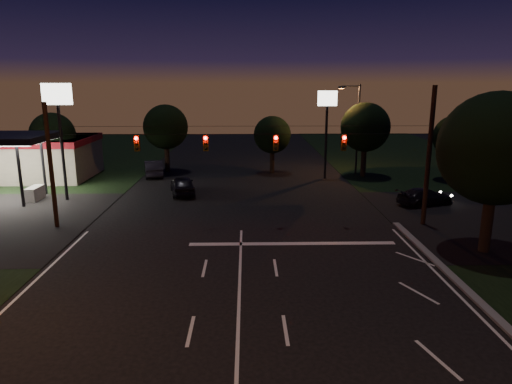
{
  "coord_description": "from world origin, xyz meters",
  "views": [
    {
      "loc": [
        0.35,
        -13.58,
        9.14
      ],
      "look_at": [
        0.89,
        11.97,
        3.0
      ],
      "focal_mm": 32.0,
      "sensor_mm": 36.0,
      "label": 1
    }
  ],
  "objects_px": {
    "utility_pole_right": "(423,224)",
    "car_oncoming_a": "(183,185)",
    "tree_right_near": "(495,150)",
    "car_oncoming_b": "(153,168)",
    "car_cross": "(425,197)"
  },
  "relations": [
    {
      "from": "car_oncoming_a",
      "to": "car_oncoming_b",
      "type": "height_order",
      "value": "car_oncoming_a"
    },
    {
      "from": "utility_pole_right",
      "to": "tree_right_near",
      "type": "distance_m",
      "value": 7.61
    },
    {
      "from": "car_oncoming_a",
      "to": "car_cross",
      "type": "relative_size",
      "value": 1.03
    },
    {
      "from": "utility_pole_right",
      "to": "car_cross",
      "type": "distance_m",
      "value": 5.37
    },
    {
      "from": "tree_right_near",
      "to": "car_oncoming_b",
      "type": "bearing_deg",
      "value": 136.46
    },
    {
      "from": "tree_right_near",
      "to": "car_cross",
      "type": "relative_size",
      "value": 1.96
    },
    {
      "from": "car_oncoming_b",
      "to": "utility_pole_right",
      "type": "bearing_deg",
      "value": 127.42
    },
    {
      "from": "tree_right_near",
      "to": "car_cross",
      "type": "distance_m",
      "value": 11.0
    },
    {
      "from": "car_oncoming_a",
      "to": "car_cross",
      "type": "xyz_separation_m",
      "value": [
        19.02,
        -3.84,
        -0.14
      ]
    },
    {
      "from": "car_oncoming_a",
      "to": "car_cross",
      "type": "distance_m",
      "value": 19.41
    },
    {
      "from": "car_oncoming_a",
      "to": "utility_pole_right",
      "type": "bearing_deg",
      "value": 140.2
    },
    {
      "from": "car_oncoming_a",
      "to": "car_oncoming_b",
      "type": "relative_size",
      "value": 0.97
    },
    {
      "from": "utility_pole_right",
      "to": "car_oncoming_a",
      "type": "height_order",
      "value": "utility_pole_right"
    },
    {
      "from": "tree_right_near",
      "to": "car_oncoming_b",
      "type": "distance_m",
      "value": 31.46
    },
    {
      "from": "utility_pole_right",
      "to": "car_oncoming_a",
      "type": "xyz_separation_m",
      "value": [
        -17.02,
        8.78,
        0.79
      ]
    }
  ]
}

